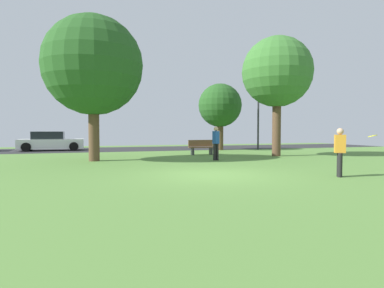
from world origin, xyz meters
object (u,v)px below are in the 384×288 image
object	(u,v)px
oak_tree_right	(220,106)
person_bystander	(216,142)
oak_tree_left	(93,66)
parked_car_white	(51,142)
street_lamp_post	(258,121)
person_catcher	(340,150)
birch_tree_lone	(277,72)
frisbee_disc	(373,136)
park_bench	(201,147)

from	to	relation	value
oak_tree_right	person_bystander	size ratio (longest dim) A/B	2.98
oak_tree_left	parked_car_white	size ratio (longest dim) A/B	1.57
oak_tree_right	street_lamp_post	size ratio (longest dim) A/B	1.11
person_catcher	parked_car_white	bearing A→B (deg)	152.25
birch_tree_lone	person_bystander	world-z (taller)	birch_tree_lone
oak_tree_right	person_bystander	world-z (taller)	oak_tree_right
frisbee_disc	park_bench	xyz separation A→B (m)	(-1.82, 10.89, -0.86)
person_bystander	street_lamp_post	distance (m)	9.85
oak_tree_left	person_catcher	xyz separation A→B (m)	(7.39, -8.08, -3.75)
oak_tree_left	person_bystander	world-z (taller)	oak_tree_left
birch_tree_lone	park_bench	world-z (taller)	birch_tree_lone
person_bystander	person_catcher	bearing A→B (deg)	-177.13
birch_tree_lone	person_bystander	xyz separation A→B (m)	(-4.36, -1.40, -3.90)
oak_tree_right	person_bystander	xyz separation A→B (m)	(-3.48, -7.75, -2.41)
street_lamp_post	parked_car_white	bearing A→B (deg)	166.55
park_bench	street_lamp_post	xyz separation A→B (m)	(5.90, 3.50, 1.79)
person_catcher	person_bystander	world-z (taller)	person_bystander
oak_tree_left	parked_car_white	bearing A→B (deg)	106.89
frisbee_disc	parked_car_white	world-z (taller)	parked_car_white
oak_tree_left	frisbee_disc	bearing A→B (deg)	-46.32
person_bystander	street_lamp_post	world-z (taller)	street_lamp_post
parked_car_white	park_bench	bearing A→B (deg)	-37.62
birch_tree_lone	parked_car_white	xyz separation A→B (m)	(-13.01, 9.52, -4.18)
person_catcher	parked_car_white	distance (m)	20.30
person_catcher	frisbee_disc	world-z (taller)	person_catcher
oak_tree_right	person_bystander	distance (m)	8.84
oak_tree_left	person_bystander	bearing A→B (deg)	-14.42
oak_tree_right	person_catcher	xyz separation A→B (m)	(-1.88, -14.35, -2.49)
street_lamp_post	oak_tree_left	bearing A→B (deg)	-154.68
oak_tree_right	park_bench	bearing A→B (deg)	-126.27
oak_tree_right	oak_tree_left	bearing A→B (deg)	-145.97
frisbee_disc	oak_tree_right	bearing A→B (deg)	85.84
frisbee_disc	person_bystander	bearing A→B (deg)	108.72
person_bystander	park_bench	world-z (taller)	person_bystander
frisbee_disc	parked_car_white	distance (m)	21.15
birch_tree_lone	parked_car_white	world-z (taller)	birch_tree_lone
park_bench	parked_car_white	bearing A→B (deg)	-37.62
person_catcher	person_bystander	bearing A→B (deg)	135.56
oak_tree_left	street_lamp_post	bearing A→B (deg)	25.32
parked_car_white	street_lamp_post	bearing A→B (deg)	-13.45
oak_tree_left	parked_car_white	world-z (taller)	oak_tree_left
parked_car_white	oak_tree_right	bearing A→B (deg)	-14.62
birch_tree_lone	person_catcher	world-z (taller)	birch_tree_lone
person_bystander	parked_car_white	world-z (taller)	person_bystander
birch_tree_lone	parked_car_white	size ratio (longest dim) A/B	1.54
person_bystander	birch_tree_lone	bearing A→B (deg)	-82.96
person_bystander	frisbee_disc	size ratio (longest dim) A/B	4.48
parked_car_white	person_catcher	bearing A→B (deg)	-59.64
oak_tree_right	frisbee_disc	bearing A→B (deg)	-94.16
person_bystander	parked_car_white	size ratio (longest dim) A/B	0.38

